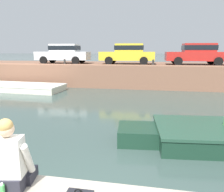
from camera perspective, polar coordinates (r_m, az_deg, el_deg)
name	(u,v)px	position (r m, az deg, el deg)	size (l,w,h in m)	color
ground_plane	(128,115)	(9.25, 4.17, -4.97)	(400.00, 400.00, 0.00)	#384C47
far_quay_wall	(140,74)	(18.12, 7.40, 5.82)	(60.00, 6.00, 1.64)	brown
far_wall_coping	(138,65)	(15.18, 6.89, 7.95)	(60.00, 0.24, 0.08)	#9F6C52
boat_moored_west_cream	(19,87)	(16.19, -23.23, 2.13)	(6.85, 2.51, 0.44)	silver
car_leftmost_white	(64,53)	(18.39, -12.47, 10.93)	(4.27, 1.96, 1.54)	white
car_left_inner_yellow	(128,53)	(17.08, 4.23, 11.13)	(4.17, 2.08, 1.54)	yellow
car_centre_red	(197,53)	(17.27, 21.27, 10.39)	(4.33, 2.02, 1.54)	#B2231E
mooring_bollard_west	(65,62)	(16.52, -12.26, 8.77)	(0.15, 0.15, 0.45)	#2D2B28
mooring_bollard_mid	(153,62)	(15.27, 10.70, 8.61)	(0.15, 0.15, 0.45)	#2D2B28
person_seated_left	(11,162)	(3.21, -24.87, -15.27)	(0.57, 0.58, 0.97)	#282833
bottle_drink	(2,191)	(3.19, -26.74, -21.37)	(0.06, 0.06, 0.20)	#4CB259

